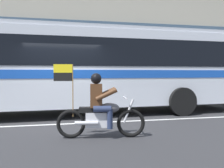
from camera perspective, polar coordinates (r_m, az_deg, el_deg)
ground_plane at (r=8.76m, az=-10.48°, el=-7.89°), size 60.00×60.00×0.00m
sidewalk_curb at (r=13.80m, az=-11.48°, el=-3.79°), size 28.00×3.80×0.15m
lane_center_stripe at (r=8.17m, az=-10.28°, el=-8.62°), size 26.60×0.14×0.01m
office_building_facade at (r=16.53m, az=-11.90°, el=16.92°), size 28.00×0.89×11.40m
transit_bus at (r=9.87m, az=-7.15°, el=4.28°), size 13.27×3.08×3.22m
motorcycle_with_rider at (r=6.29m, az=-2.63°, el=-5.81°), size 2.18×0.69×1.78m
fire_hydrant at (r=14.43m, az=12.28°, el=-1.76°), size 0.22×0.30×0.75m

